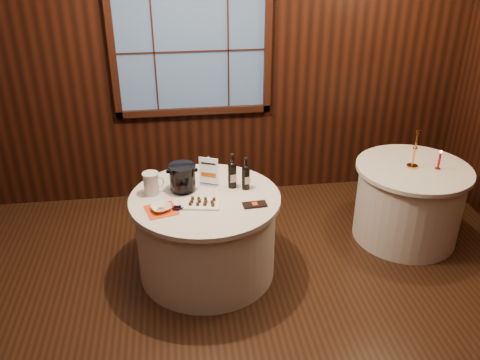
{
  "coord_description": "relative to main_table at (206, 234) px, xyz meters",
  "views": [
    {
      "loc": [
        -0.21,
        -2.74,
        2.86
      ],
      "look_at": [
        0.29,
        0.9,
        0.96
      ],
      "focal_mm": 38.0,
      "sensor_mm": 36.0,
      "label": 1
    }
  ],
  "objects": [
    {
      "name": "ground",
      "position": [
        0.0,
        -1.0,
        -0.39
      ],
      "size": [
        6.0,
        6.0,
        0.0
      ],
      "primitive_type": "plane",
      "color": "black",
      "rests_on": "ground"
    },
    {
      "name": "back_wall",
      "position": [
        0.0,
        1.48,
        1.16
      ],
      "size": [
        6.0,
        0.1,
        3.0
      ],
      "color": "black",
      "rests_on": "ground"
    },
    {
      "name": "main_table",
      "position": [
        0.0,
        0.0,
        0.0
      ],
      "size": [
        1.28,
        1.28,
        0.77
      ],
      "color": "silver",
      "rests_on": "ground"
    },
    {
      "name": "side_table",
      "position": [
        2.0,
        0.3,
        0.0
      ],
      "size": [
        1.08,
        1.08,
        0.77
      ],
      "color": "silver",
      "rests_on": "ground"
    },
    {
      "name": "sign_stand",
      "position": [
        0.06,
        0.2,
        0.48
      ],
      "size": [
        0.16,
        0.13,
        0.28
      ],
      "rotation": [
        0.0,
        0.0,
        -0.41
      ],
      "color": "#B1B2B8",
      "rests_on": "main_table"
    },
    {
      "name": "port_bottle_left",
      "position": [
        0.25,
        0.14,
        0.52
      ],
      "size": [
        0.08,
        0.08,
        0.32
      ],
      "rotation": [
        0.0,
        0.0,
        0.22
      ],
      "color": "black",
      "rests_on": "main_table"
    },
    {
      "name": "port_bottle_right",
      "position": [
        0.36,
        0.09,
        0.51
      ],
      "size": [
        0.07,
        0.08,
        0.29
      ],
      "rotation": [
        0.0,
        0.0,
        0.33
      ],
      "color": "black",
      "rests_on": "main_table"
    },
    {
      "name": "ice_bucket",
      "position": [
        -0.18,
        0.13,
        0.51
      ],
      "size": [
        0.24,
        0.24,
        0.24
      ],
      "color": "black",
      "rests_on": "main_table"
    },
    {
      "name": "chocolate_plate",
      "position": [
        -0.03,
        -0.14,
        0.4
      ],
      "size": [
        0.32,
        0.24,
        0.04
      ],
      "rotation": [
        0.0,
        0.0,
        -0.18
      ],
      "color": "white",
      "rests_on": "main_table"
    },
    {
      "name": "chocolate_box",
      "position": [
        0.39,
        -0.21,
        0.39
      ],
      "size": [
        0.2,
        0.11,
        0.02
      ],
      "primitive_type": "cube",
      "rotation": [
        0.0,
        0.0,
        0.07
      ],
      "color": "black",
      "rests_on": "main_table"
    },
    {
      "name": "grape_bunch",
      "position": [
        -0.23,
        -0.18,
        0.4
      ],
      "size": [
        0.15,
        0.07,
        0.03
      ],
      "rotation": [
        0.0,
        0.0,
        -0.15
      ],
      "color": "black",
      "rests_on": "main_table"
    },
    {
      "name": "glass_pitcher",
      "position": [
        -0.44,
        0.11,
        0.48
      ],
      "size": [
        0.18,
        0.14,
        0.2
      ],
      "rotation": [
        0.0,
        0.0,
        0.17
      ],
      "color": "silver",
      "rests_on": "main_table"
    },
    {
      "name": "orange_napkin",
      "position": [
        -0.36,
        -0.18,
        0.38
      ],
      "size": [
        0.29,
        0.29,
        0.0
      ],
      "primitive_type": "cube",
      "rotation": [
        0.0,
        0.0,
        0.26
      ],
      "color": "#E24013",
      "rests_on": "main_table"
    },
    {
      "name": "cracker_bowl",
      "position": [
        -0.36,
        -0.18,
        0.41
      ],
      "size": [
        0.2,
        0.2,
        0.04
      ],
      "primitive_type": "imported",
      "rotation": [
        0.0,
        0.0,
        0.35
      ],
      "color": "white",
      "rests_on": "orange_napkin"
    },
    {
      "name": "brass_candlestick",
      "position": [
        1.98,
        0.3,
        0.52
      ],
      "size": [
        0.11,
        0.11,
        0.38
      ],
      "color": "gold",
      "rests_on": "side_table"
    },
    {
      "name": "red_candle",
      "position": [
        2.19,
        0.22,
        0.46
      ],
      "size": [
        0.05,
        0.05,
        0.19
      ],
      "color": "gold",
      "rests_on": "side_table"
    }
  ]
}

